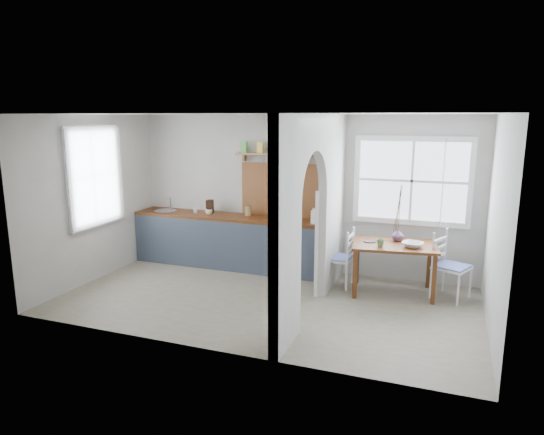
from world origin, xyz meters
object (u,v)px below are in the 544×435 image
(chair_right, at_px, (452,266))
(vase, at_px, (398,235))
(chair_left, at_px, (338,257))
(dining_table, at_px, (393,268))
(kettle, at_px, (315,216))

(chair_right, height_order, vase, chair_right)
(vase, bearing_deg, chair_left, -169.67)
(dining_table, height_order, chair_left, chair_left)
(dining_table, height_order, vase, vase)
(kettle, bearing_deg, chair_left, -35.93)
(chair_right, relative_size, vase, 5.19)
(chair_right, distance_m, kettle, 2.16)
(chair_left, bearing_deg, dining_table, 90.16)
(chair_left, height_order, chair_right, chair_right)
(kettle, height_order, vase, kettle)
(chair_right, bearing_deg, vase, 104.53)
(chair_left, xyz_separation_m, vase, (0.86, 0.16, 0.39))
(dining_table, relative_size, vase, 6.42)
(vase, bearing_deg, kettle, 175.88)
(chair_right, bearing_deg, chair_left, 115.03)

